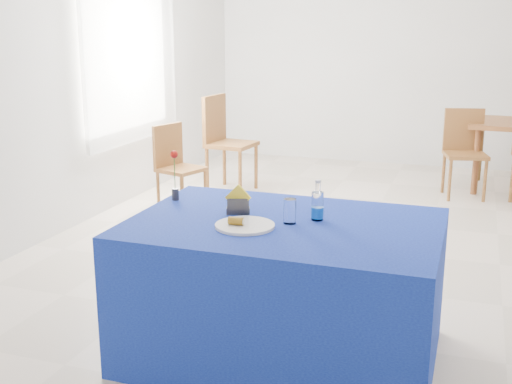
% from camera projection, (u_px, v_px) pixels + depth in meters
% --- Properties ---
extents(floor, '(7.00, 7.00, 0.00)m').
position_uv_depth(floor, '(354.00, 249.00, 5.19)').
color(floor, beige).
rests_on(floor, ground).
extents(room_shell, '(7.00, 7.00, 7.00)m').
position_uv_depth(room_shell, '(363.00, 26.00, 4.75)').
color(room_shell, silver).
rests_on(room_shell, ground).
extents(window_pane, '(0.04, 1.50, 1.60)m').
position_uv_depth(window_pane, '(126.00, 47.00, 6.32)').
color(window_pane, white).
rests_on(window_pane, room_shell).
extents(curtain, '(0.04, 1.75, 1.85)m').
position_uv_depth(curtain, '(132.00, 47.00, 6.29)').
color(curtain, white).
rests_on(curtain, room_shell).
extents(plate, '(0.30, 0.30, 0.01)m').
position_uv_depth(plate, '(245.00, 226.00, 3.24)').
color(plate, white).
rests_on(plate, blue_table).
extents(drinking_glass, '(0.07, 0.07, 0.13)m').
position_uv_depth(drinking_glass, '(290.00, 211.00, 3.29)').
color(drinking_glass, white).
rests_on(drinking_glass, blue_table).
extents(salt_shaker, '(0.03, 0.03, 0.08)m').
position_uv_depth(salt_shaker, '(243.00, 206.00, 3.47)').
color(salt_shaker, slate).
rests_on(salt_shaker, blue_table).
extents(pepper_shaker, '(0.03, 0.03, 0.08)m').
position_uv_depth(pepper_shaker, '(239.00, 205.00, 3.49)').
color(pepper_shaker, slate).
rests_on(pepper_shaker, blue_table).
extents(blue_table, '(1.60, 1.10, 0.76)m').
position_uv_depth(blue_table, '(283.00, 290.00, 3.43)').
color(blue_table, navy).
rests_on(blue_table, floor).
extents(water_bottle, '(0.07, 0.07, 0.21)m').
position_uv_depth(water_bottle, '(317.00, 207.00, 3.35)').
color(water_bottle, silver).
rests_on(water_bottle, blue_table).
extents(napkin_holder, '(0.15, 0.09, 0.16)m').
position_uv_depth(napkin_holder, '(238.00, 205.00, 3.47)').
color(napkin_holder, '#343439').
rests_on(napkin_holder, blue_table).
extents(rose_vase, '(0.04, 0.04, 0.29)m').
position_uv_depth(rose_vase, '(175.00, 177.00, 3.72)').
color(rose_vase, '#25252A').
rests_on(rose_vase, blue_table).
extents(chair_bg_left, '(0.49, 0.49, 0.91)m').
position_uv_depth(chair_bg_left, '(464.00, 146.00, 6.71)').
color(chair_bg_left, '#96592B').
rests_on(chair_bg_left, floor).
extents(chair_win_a, '(0.47, 0.47, 0.84)m').
position_uv_depth(chair_win_a, '(175.00, 161.00, 6.18)').
color(chair_win_a, '#96592B').
rests_on(chair_win_a, floor).
extents(chair_win_b, '(0.51, 0.51, 1.03)m').
position_uv_depth(chair_win_b, '(224.00, 136.00, 6.93)').
color(chair_win_b, '#96592B').
rests_on(chair_win_b, floor).
extents(banana_pieces, '(0.08, 0.04, 0.04)m').
position_uv_depth(banana_pieces, '(236.00, 221.00, 3.23)').
color(banana_pieces, gold).
rests_on(banana_pieces, plate).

